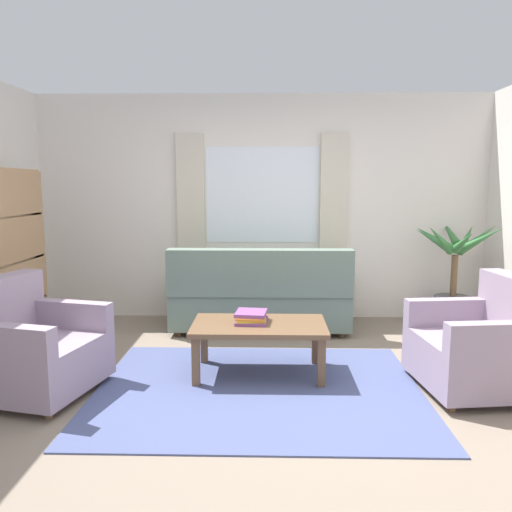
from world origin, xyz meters
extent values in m
plane|color=gray|center=(0.00, 0.00, 0.00)|extent=(6.24, 6.24, 0.00)
cube|color=silver|center=(0.00, 2.26, 1.30)|extent=(5.32, 0.12, 2.60)
cube|color=white|center=(0.00, 2.20, 1.45)|extent=(1.30, 0.01, 1.10)
cube|color=beige|center=(-0.83, 2.17, 1.45)|extent=(0.32, 0.06, 1.40)
cube|color=beige|center=(0.83, 2.17, 1.45)|extent=(0.32, 0.06, 1.40)
cube|color=#4C5684|center=(0.00, 0.00, 0.01)|extent=(2.49, 1.95, 0.01)
cube|color=slate|center=(-0.01, 1.70, 0.25)|extent=(1.90, 0.80, 0.38)
cube|color=slate|center=(-0.01, 1.38, 0.68)|extent=(1.90, 0.20, 0.48)
cube|color=slate|center=(0.86, 1.70, 0.56)|extent=(0.16, 0.80, 0.24)
cube|color=slate|center=(-0.88, 1.70, 0.56)|extent=(0.16, 0.80, 0.24)
cylinder|color=brown|center=(0.84, 2.00, 0.03)|extent=(0.06, 0.06, 0.06)
cylinder|color=brown|center=(-0.86, 2.00, 0.03)|extent=(0.06, 0.06, 0.06)
cylinder|color=brown|center=(0.84, 1.40, 0.03)|extent=(0.06, 0.06, 0.06)
cylinder|color=brown|center=(-0.86, 1.40, 0.03)|extent=(0.06, 0.06, 0.06)
cube|color=#998499|center=(-1.65, -0.11, 0.24)|extent=(0.97, 1.00, 0.36)
cube|color=#998499|center=(-1.73, -0.46, 0.53)|extent=(0.81, 0.30, 0.22)
cube|color=#998499|center=(-1.57, 0.24, 0.53)|extent=(0.81, 0.30, 0.22)
cylinder|color=brown|center=(-1.42, -0.51, 0.03)|extent=(0.05, 0.05, 0.06)
cylinder|color=brown|center=(-1.26, 0.15, 0.03)|extent=(0.05, 0.05, 0.06)
cylinder|color=brown|center=(-1.89, 0.29, 0.03)|extent=(0.05, 0.05, 0.06)
cube|color=#998499|center=(1.64, 0.03, 0.24)|extent=(0.89, 0.92, 0.36)
cube|color=#998499|center=(1.60, 0.39, 0.53)|extent=(0.81, 0.21, 0.22)
cube|color=#998499|center=(1.69, -0.32, 0.53)|extent=(0.81, 0.21, 0.22)
cylinder|color=brown|center=(1.29, 0.34, 0.03)|extent=(0.05, 0.05, 0.06)
cylinder|color=brown|center=(1.37, -0.34, 0.03)|extent=(0.05, 0.05, 0.06)
cylinder|color=brown|center=(1.92, 0.41, 0.03)|extent=(0.05, 0.05, 0.06)
cube|color=brown|center=(0.00, 0.32, 0.42)|extent=(1.10, 0.64, 0.04)
cube|color=brown|center=(-0.49, 0.06, 0.20)|extent=(0.06, 0.06, 0.40)
cube|color=brown|center=(0.49, 0.06, 0.20)|extent=(0.06, 0.06, 0.40)
cube|color=brown|center=(-0.49, 0.58, 0.20)|extent=(0.06, 0.06, 0.40)
cube|color=brown|center=(0.49, 0.58, 0.20)|extent=(0.06, 0.06, 0.40)
cube|color=#7F478C|center=(-0.06, 0.36, 0.45)|extent=(0.27, 0.30, 0.03)
cube|color=gold|center=(-0.07, 0.37, 0.47)|extent=(0.25, 0.30, 0.02)
cube|color=orange|center=(-0.07, 0.37, 0.49)|extent=(0.24, 0.30, 0.02)
cube|color=#7F478C|center=(-0.07, 0.36, 0.52)|extent=(0.27, 0.28, 0.03)
cylinder|color=#56565B|center=(2.11, 1.78, 0.18)|extent=(0.38, 0.38, 0.35)
cylinder|color=brown|center=(2.11, 1.78, 0.58)|extent=(0.07, 0.07, 0.46)
cone|color=#38753D|center=(2.35, 1.81, 0.99)|extent=(0.48, 0.17, 0.37)
cone|color=#38753D|center=(2.28, 1.94, 0.98)|extent=(0.37, 0.38, 0.38)
cone|color=#38753D|center=(2.14, 2.10, 1.04)|extent=(0.14, 0.64, 0.33)
cone|color=#38753D|center=(1.92, 1.93, 0.98)|extent=(0.40, 0.41, 0.32)
cone|color=#38753D|center=(1.88, 1.80, 0.97)|extent=(0.45, 0.14, 0.32)
cone|color=#38753D|center=(1.88, 1.62, 1.00)|extent=(0.45, 0.40, 0.40)
cone|color=#38753D|center=(2.10, 1.53, 0.99)|extent=(0.12, 0.49, 0.32)
cone|color=#38753D|center=(2.28, 1.57, 1.01)|extent=(0.36, 0.48, 0.39)
cube|color=#A87F56|center=(-2.38, 1.38, 0.85)|extent=(0.30, 0.04, 1.70)
cube|color=#A87F56|center=(-2.24, 0.93, 0.85)|extent=(0.02, 0.90, 1.70)
cube|color=#A87F56|center=(-2.38, 0.93, 0.01)|extent=(0.30, 0.86, 0.02)
cube|color=#A87F56|center=(-2.38, 0.93, 0.43)|extent=(0.30, 0.86, 0.02)
cube|color=#A87F56|center=(-2.38, 0.93, 0.86)|extent=(0.30, 0.86, 0.02)
cube|color=#A87F56|center=(-2.38, 0.93, 1.28)|extent=(0.30, 0.86, 0.02)
cube|color=#A87F56|center=(-2.38, 0.93, 1.71)|extent=(0.30, 0.86, 0.02)
cube|color=#387F4C|center=(-2.38, 1.29, 0.96)|extent=(0.25, 0.06, 0.19)
cube|color=#B23833|center=(-2.38, 1.20, 1.00)|extent=(0.23, 0.09, 0.26)
cube|color=#B23833|center=(-2.38, 1.10, 1.02)|extent=(0.28, 0.07, 0.29)
cube|color=gold|center=(-2.38, 1.01, 0.97)|extent=(0.23, 0.08, 0.20)
cube|color=orange|center=(-2.38, 0.91, 0.98)|extent=(0.28, 0.07, 0.23)
cube|color=gold|center=(-2.38, 0.81, 1.00)|extent=(0.23, 0.10, 0.27)
camera|label=1|loc=(0.07, -3.73, 1.58)|focal=35.58mm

